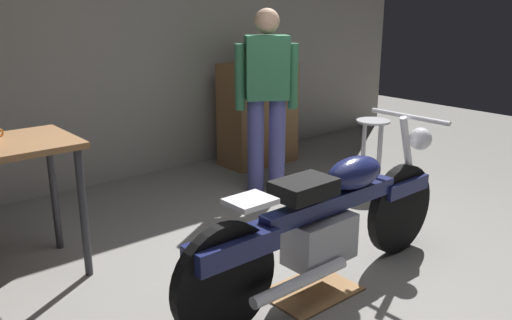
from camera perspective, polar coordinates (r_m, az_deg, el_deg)
name	(u,v)px	position (r m, az deg, el deg)	size (l,w,h in m)	color
ground_plane	(328,279)	(3.57, 7.73, -12.49)	(12.00, 12.00, 0.00)	gray
back_wall	(117,20)	(5.41, -14.63, 14.19)	(8.00, 0.12, 3.10)	gray
motorcycle	(328,219)	(3.30, 7.71, -6.30)	(2.19, 0.60, 1.00)	black
person_standing	(267,94)	(4.83, 1.13, 7.03)	(0.50, 0.39, 1.67)	#4D4F92
shop_stool	(372,135)	(5.25, 12.30, 2.66)	(0.32, 0.32, 0.64)	#B2B2B7
wooden_dresser	(258,114)	(5.83, 0.20, 4.93)	(0.80, 0.47, 1.10)	brown
drip_tray	(311,291)	(3.41, 5.88, -13.72)	(0.56, 0.40, 0.01)	olive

